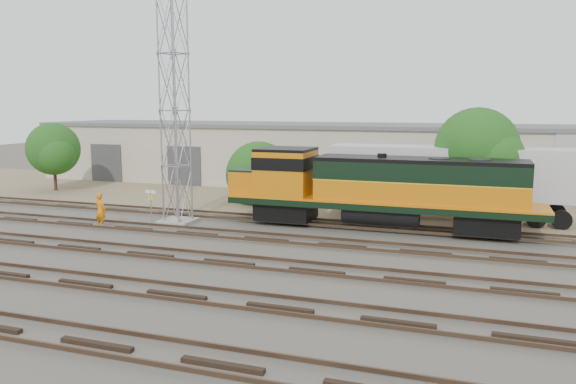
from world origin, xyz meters
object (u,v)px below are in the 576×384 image
(locomotive, at_px, (376,187))
(semi_trailer, at_px, (454,174))
(worker, at_px, (101,210))
(signal_tower, at_px, (175,115))

(locomotive, distance_m, semi_trailer, 6.01)
(locomotive, relative_size, worker, 8.69)
(signal_tower, height_order, worker, signal_tower)
(signal_tower, height_order, semi_trailer, signal_tower)
(locomotive, relative_size, signal_tower, 1.33)
(signal_tower, relative_size, semi_trailer, 0.91)
(locomotive, bearing_deg, signal_tower, -170.07)
(signal_tower, distance_m, worker, 6.89)
(locomotive, relative_size, semi_trailer, 1.21)
(signal_tower, relative_size, worker, 6.52)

